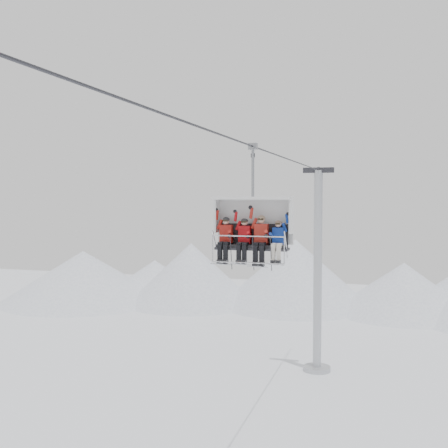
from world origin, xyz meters
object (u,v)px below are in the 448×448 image
(lift_tower_right, at_px, (318,285))
(skier_far_right, at_px, (278,240))
(skier_far_left, at_px, (225,238))
(chairlift_carrier, at_px, (254,223))
(skier_center_left, at_px, (244,238))
(skier_center_right, at_px, (261,237))

(lift_tower_right, height_order, skier_far_right, lift_tower_right)
(skier_far_right, bearing_deg, skier_far_left, 179.62)
(chairlift_carrier, distance_m, skier_far_right, 1.10)
(chairlift_carrier, relative_size, skier_far_right, 2.36)
(skier_far_left, distance_m, skier_center_left, 0.65)
(chairlift_carrier, xyz_separation_m, skier_center_right, (0.32, -0.30, -0.48))
(skier_far_right, bearing_deg, chairlift_carrier, 160.21)
(lift_tower_right, relative_size, skier_center_left, 7.99)
(skier_far_left, distance_m, skier_far_right, 1.81)
(chairlift_carrier, bearing_deg, lift_tower_right, 90.00)
(chairlift_carrier, bearing_deg, skier_center_right, -43.29)
(lift_tower_right, bearing_deg, chairlift_carrier, -90.00)
(skier_center_right, relative_size, skier_far_right, 1.05)
(chairlift_carrier, xyz_separation_m, skier_far_left, (-0.91, -0.31, -0.51))
(chairlift_carrier, distance_m, skier_center_left, 0.67)
(skier_far_left, height_order, skier_center_left, skier_far_left)
(skier_center_right, distance_m, skier_far_right, 0.58)
(skier_far_left, relative_size, skier_center_left, 1.00)
(lift_tower_right, relative_size, skier_far_right, 7.99)
(lift_tower_right, relative_size, skier_center_right, 7.60)
(skier_far_left, xyz_separation_m, skier_far_right, (1.81, -0.01, -0.04))
(chairlift_carrier, bearing_deg, skier_far_left, -161.10)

